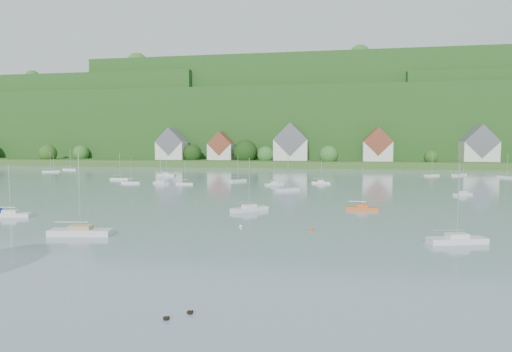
# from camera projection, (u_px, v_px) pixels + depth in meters

# --- Properties ---
(far_shore_strip) EXTENTS (600.00, 60.00, 3.00)m
(far_shore_strip) POSITION_uv_depth(u_px,v_px,m) (283.00, 162.00, 220.60)
(far_shore_strip) COLOR #31501E
(far_shore_strip) RESTS_ON ground
(forested_ridge) EXTENTS (620.00, 181.22, 69.89)m
(forested_ridge) POSITION_uv_depth(u_px,v_px,m) (295.00, 125.00, 286.22)
(forested_ridge) COLOR #164014
(forested_ridge) RESTS_ON ground
(village_building_0) EXTENTS (14.00, 10.40, 16.00)m
(village_building_0) POSITION_uv_depth(u_px,v_px,m) (172.00, 147.00, 216.62)
(village_building_0) COLOR silver
(village_building_0) RESTS_ON far_shore_strip
(village_building_1) EXTENTS (12.00, 9.36, 14.00)m
(village_building_1) POSITION_uv_depth(u_px,v_px,m) (221.00, 148.00, 214.36)
(village_building_1) COLOR silver
(village_building_1) RESTS_ON far_shore_strip
(village_building_2) EXTENTS (16.00, 11.44, 18.00)m
(village_building_2) POSITION_uv_depth(u_px,v_px,m) (291.00, 145.00, 207.28)
(village_building_2) COLOR silver
(village_building_2) RESTS_ON far_shore_strip
(village_building_3) EXTENTS (13.00, 10.40, 15.50)m
(village_building_3) POSITION_uv_depth(u_px,v_px,m) (377.00, 147.00, 198.53)
(village_building_3) COLOR silver
(village_building_3) RESTS_ON far_shore_strip
(village_building_4) EXTENTS (15.00, 10.40, 16.50)m
(village_building_4) POSITION_uv_depth(u_px,v_px,m) (479.00, 147.00, 194.75)
(village_building_4) COLOR silver
(village_building_4) RESTS_ON far_shore_strip
(near_sailboat_2) EXTENTS (7.85, 3.19, 10.29)m
(near_sailboat_2) POSITION_uv_depth(u_px,v_px,m) (81.00, 231.00, 53.17)
(near_sailboat_2) COLOR silver
(near_sailboat_2) RESTS_ON ground
(near_sailboat_3) EXTENTS (6.03, 5.91, 8.91)m
(near_sailboat_3) POSITION_uv_depth(u_px,v_px,m) (249.00, 208.00, 71.96)
(near_sailboat_3) COLOR silver
(near_sailboat_3) RESTS_ON ground
(near_sailboat_4) EXTENTS (6.90, 3.58, 8.98)m
(near_sailboat_4) POSITION_uv_depth(u_px,v_px,m) (457.00, 239.00, 48.95)
(near_sailboat_4) COLOR silver
(near_sailboat_4) RESTS_ON ground
(near_sailboat_5) EXTENTS (5.52, 2.00, 7.29)m
(near_sailboat_5) POSITION_uv_depth(u_px,v_px,m) (362.00, 208.00, 73.14)
(near_sailboat_5) COLOR #CF5924
(near_sailboat_5) RESTS_ON ground
(near_sailboat_6) EXTENTS (6.30, 3.04, 8.19)m
(near_sailboat_6) POSITION_uv_depth(u_px,v_px,m) (10.00, 214.00, 66.38)
(near_sailboat_6) COLOR silver
(near_sailboat_6) RESTS_ON ground
(mooring_buoy_0) EXTENTS (0.49, 0.49, 0.49)m
(mooring_buoy_0) POSITION_uv_depth(u_px,v_px,m) (72.00, 234.00, 54.02)
(mooring_buoy_0) COLOR #D14F07
(mooring_buoy_0) RESTS_ON ground
(mooring_buoy_1) EXTENTS (0.45, 0.45, 0.45)m
(mooring_buoy_1) POSITION_uv_depth(u_px,v_px,m) (241.00, 227.00, 58.21)
(mooring_buoy_1) COLOR white
(mooring_buoy_1) RESTS_ON ground
(mooring_buoy_2) EXTENTS (0.48, 0.48, 0.48)m
(mooring_buoy_2) POSITION_uv_depth(u_px,v_px,m) (312.00, 230.00, 56.23)
(mooring_buoy_2) COLOR #D14F07
(mooring_buoy_2) RESTS_ON ground
(mooring_buoy_3) EXTENTS (0.48, 0.48, 0.48)m
(mooring_buoy_3) POSITION_uv_depth(u_px,v_px,m) (197.00, 200.00, 86.28)
(mooring_buoy_3) COLOR #D14F07
(mooring_buoy_3) RESTS_ON ground
(duck_pair) EXTENTS (1.68, 1.49, 0.33)m
(duck_pair) POSITION_uv_depth(u_px,v_px,m) (178.00, 315.00, 28.31)
(duck_pair) COLOR black
(duck_pair) RESTS_ON ground
(far_sailboat_cluster) EXTENTS (196.69, 72.06, 8.71)m
(far_sailboat_cluster) POSITION_uv_depth(u_px,v_px,m) (268.00, 177.00, 137.38)
(far_sailboat_cluster) COLOR silver
(far_sailboat_cluster) RESTS_ON ground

